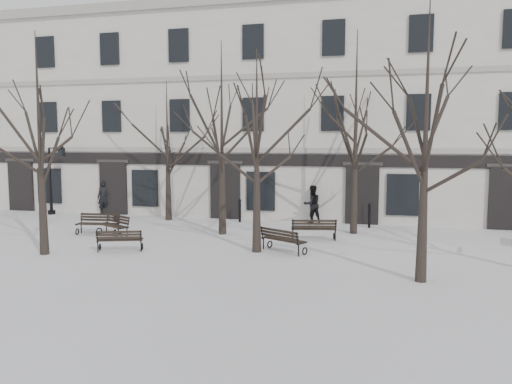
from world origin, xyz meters
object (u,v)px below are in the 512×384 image
(tree_0, at_px, (39,117))
(tree_1, at_px, (257,127))
(bench_1, at_px, (120,240))
(bench_3, at_px, (114,225))
(bench_4, at_px, (314,228))
(lamp_post, at_px, (54,174))
(bench_2, at_px, (283,239))
(tree_2, at_px, (426,109))
(bench_0, at_px, (98,223))

(tree_0, relative_size, tree_1, 1.08)
(tree_1, distance_m, bench_1, 6.52)
(tree_1, xyz_separation_m, bench_3, (-6.70, 1.47, -4.08))
(tree_0, height_order, bench_4, tree_0)
(bench_1, distance_m, bench_3, 3.22)
(bench_1, bearing_deg, lamp_post, -62.01)
(bench_1, relative_size, bench_2, 0.94)
(tree_0, bearing_deg, lamp_post, 123.91)
(tree_0, xyz_separation_m, bench_4, (9.10, 4.85, -4.42))
(tree_2, relative_size, lamp_post, 2.07)
(bench_3, relative_size, lamp_post, 0.48)
(bench_0, height_order, bench_1, bench_0)
(tree_2, distance_m, bench_0, 14.50)
(tree_2, height_order, bench_1, tree_2)
(bench_1, distance_m, bench_2, 6.00)
(tree_0, height_order, bench_0, tree_0)
(bench_3, distance_m, bench_4, 8.54)
(bench_2, bearing_deg, lamp_post, 5.68)
(bench_0, xyz_separation_m, bench_2, (8.49, -1.49, -0.01))
(tree_2, bearing_deg, bench_1, 172.36)
(bench_2, bearing_deg, tree_2, 178.89)
(tree_2, relative_size, bench_3, 4.30)
(tree_0, bearing_deg, tree_2, -1.54)
(bench_4, bearing_deg, bench_2, 58.93)
(tree_0, height_order, lamp_post, tree_0)
(bench_2, xyz_separation_m, lamp_post, (-14.05, 6.19, 1.73))
(bench_3, xyz_separation_m, bench_4, (8.46, 1.12, 0.01))
(tree_2, xyz_separation_m, bench_3, (-12.28, 4.08, -4.48))
(tree_0, xyz_separation_m, tree_2, (12.92, -0.35, 0.05))
(tree_1, distance_m, bench_4, 5.14)
(tree_2, height_order, bench_2, tree_2)
(bench_2, bearing_deg, bench_0, 19.51)
(lamp_post, bearing_deg, tree_2, -25.55)
(tree_1, xyz_separation_m, bench_1, (-4.91, -1.20, -4.12))
(tree_0, distance_m, bench_0, 5.89)
(tree_2, distance_m, bench_1, 11.51)
(bench_2, relative_size, bench_3, 1.00)
(bench_2, bearing_deg, tree_1, 37.70)
(tree_1, distance_m, lamp_post, 14.74)
(tree_0, relative_size, bench_3, 4.25)
(tree_0, bearing_deg, bench_1, 23.59)
(bench_4, height_order, lamp_post, lamp_post)
(tree_1, xyz_separation_m, bench_2, (0.94, 0.14, -4.08))
(tree_0, relative_size, bench_0, 4.21)
(bench_0, height_order, lamp_post, lamp_post)
(bench_3, bearing_deg, tree_2, 11.59)
(bench_0, relative_size, bench_4, 0.98)
(lamp_post, bearing_deg, bench_1, -42.55)
(tree_2, xyz_separation_m, lamp_post, (-18.69, 8.93, -2.75))
(tree_2, height_order, bench_3, tree_2)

